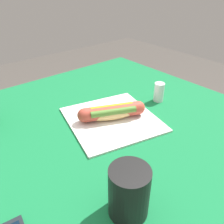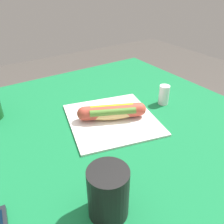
{
  "view_description": "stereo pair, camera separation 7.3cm",
  "coord_description": "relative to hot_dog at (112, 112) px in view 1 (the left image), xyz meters",
  "views": [
    {
      "loc": [
        0.33,
        0.46,
        1.15
      ],
      "look_at": [
        -0.07,
        -0.02,
        0.77
      ],
      "focal_mm": 37.4,
      "sensor_mm": 36.0,
      "label": 1
    },
    {
      "loc": [
        0.27,
        0.5,
        1.15
      ],
      "look_at": [
        -0.07,
        -0.02,
        0.77
      ],
      "focal_mm": 37.4,
      "sensor_mm": 36.0,
      "label": 2
    }
  ],
  "objects": [
    {
      "name": "salt_shaker",
      "position": [
        -0.21,
        0.01,
        0.0
      ],
      "size": [
        0.04,
        0.04,
        0.07
      ],
      "primitive_type": "cylinder",
      "color": "silver",
      "rests_on": "dining_table"
    },
    {
      "name": "hot_dog",
      "position": [
        0.0,
        0.0,
        0.0
      ],
      "size": [
        0.2,
        0.12,
        0.05
      ],
      "color": "#E5BC75",
      "rests_on": "paper_wrapper"
    },
    {
      "name": "drinking_cup",
      "position": [
        0.19,
        0.27,
        0.02
      ],
      "size": [
        0.08,
        0.08,
        0.11
      ],
      "primitive_type": "cylinder",
      "color": "black",
      "rests_on": "dining_table"
    },
    {
      "name": "paper_wrapper",
      "position": [
        -0.0,
        -0.0,
        -0.03
      ],
      "size": [
        0.32,
        0.33,
        0.01
      ],
      "primitive_type": "cube",
      "rotation": [
        0.0,
        0.0,
        -0.24
      ],
      "color": "silver",
      "rests_on": "dining_table"
    },
    {
      "name": "dining_table",
      "position": [
        0.07,
        0.01,
        -0.17
      ],
      "size": [
        1.04,
        0.94,
        0.74
      ],
      "color": "brown",
      "rests_on": "ground"
    }
  ]
}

